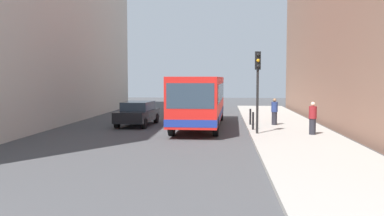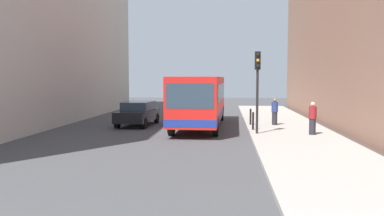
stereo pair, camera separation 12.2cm
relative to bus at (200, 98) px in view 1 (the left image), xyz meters
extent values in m
plane|color=#424244|center=(-0.44, -2.89, -1.73)|extent=(80.00, 80.00, 0.00)
cube|color=#9E9991|center=(4.96, -2.89, -1.65)|extent=(4.40, 40.00, 0.15)
cube|color=red|center=(0.00, -0.11, 0.02)|extent=(2.77, 11.06, 2.50)
cube|color=navy|center=(0.00, -0.11, -0.93)|extent=(2.79, 11.08, 0.36)
cube|color=#2D3D4C|center=(-0.14, -5.58, 0.37)|extent=(2.26, 0.12, 1.20)
cube|color=#2D3D4C|center=(0.01, 0.39, 0.37)|extent=(2.75, 9.46, 1.00)
cylinder|color=black|center=(1.03, -4.03, -1.23)|extent=(0.30, 1.01, 1.00)
cylinder|color=black|center=(-1.23, -3.98, -1.23)|extent=(0.30, 1.01, 1.00)
cylinder|color=black|center=(1.22, 3.77, -1.23)|extent=(0.30, 1.01, 1.00)
cylinder|color=black|center=(-1.04, 3.82, -1.23)|extent=(0.30, 1.01, 1.00)
cube|color=black|center=(-3.89, 0.29, -1.09)|extent=(2.09, 4.51, 0.64)
cube|color=#2D3D4C|center=(-3.88, 0.44, -0.51)|extent=(1.76, 2.57, 0.52)
cylinder|color=black|center=(-3.17, -1.26, -1.41)|extent=(0.26, 0.65, 0.64)
cylinder|color=black|center=(-4.80, -1.15, -1.41)|extent=(0.26, 0.65, 0.64)
cylinder|color=black|center=(-2.97, 1.73, -1.41)|extent=(0.26, 0.65, 0.64)
cylinder|color=black|center=(-4.60, 1.84, -1.41)|extent=(0.26, 0.65, 0.64)
cylinder|color=black|center=(3.11, -3.92, 0.02)|extent=(0.12, 0.12, 3.20)
cube|color=black|center=(3.11, -3.92, 2.07)|extent=(0.28, 0.24, 0.90)
sphere|color=black|center=(3.11, -4.05, 2.35)|extent=(0.16, 0.16, 0.16)
sphere|color=orange|center=(3.11, -4.05, 2.07)|extent=(0.16, 0.16, 0.16)
sphere|color=black|center=(3.11, -4.05, 1.79)|extent=(0.16, 0.16, 0.16)
cylinder|color=black|center=(3.01, -2.38, -1.10)|extent=(0.11, 0.11, 0.95)
cylinder|color=black|center=(3.01, 0.04, -1.10)|extent=(0.11, 0.11, 0.95)
cylinder|color=#26262D|center=(5.80, -4.13, -1.18)|extent=(0.32, 0.32, 0.79)
cylinder|color=maroon|center=(5.80, -4.13, -0.48)|extent=(0.38, 0.38, 0.61)
sphere|color=beige|center=(5.80, -4.13, -0.07)|extent=(0.22, 0.22, 0.22)
cylinder|color=#26262D|center=(4.43, 0.02, -1.19)|extent=(0.32, 0.32, 0.77)
cylinder|color=navy|center=(4.43, 0.02, -0.51)|extent=(0.38, 0.38, 0.60)
sphere|color=#8C6647|center=(4.43, 0.02, -0.10)|extent=(0.21, 0.21, 0.21)
camera|label=1|loc=(1.46, -24.88, 1.21)|focal=38.85mm
camera|label=2|loc=(1.58, -24.87, 1.21)|focal=38.85mm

